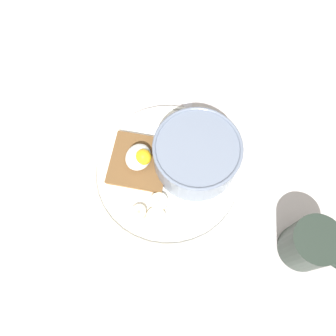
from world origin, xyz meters
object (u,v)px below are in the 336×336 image
banana_slice_left (159,202)px  banana_slice_back (139,212)px  toast_slice (139,162)px  coffee_mug (311,245)px  poached_egg (140,157)px  knife (186,79)px  banana_slice_front (156,217)px  oatmeal_bowl (196,155)px

banana_slice_left → banana_slice_back: banana_slice_back is taller
toast_slice → coffee_mug: bearing=-93.2°
toast_slice → poached_egg: poached_egg is taller
banana_slice_left → knife: bearing=14.5°
banana_slice_back → knife: size_ratio=0.23×
banana_slice_left → banana_slice_back: (-3.02, 2.14, 0.03)cm
coffee_mug → knife: (21.06, 30.34, -3.91)cm
coffee_mug → knife: bearing=55.2°
banana_slice_front → coffee_mug: size_ratio=0.42×
coffee_mug → knife: 37.14cm
oatmeal_bowl → toast_slice: 9.99cm
banana_slice_front → banana_slice_back: 2.89cm
oatmeal_bowl → coffee_mug: (-5.97, -21.61, -0.03)cm
poached_egg → knife: size_ratio=0.36×
banana_slice_left → coffee_mug: size_ratio=0.38×
banana_slice_front → toast_slice: bearing=42.7°
toast_slice → banana_slice_left: same height
banana_slice_back → coffee_mug: bearing=-76.5°
banana_slice_back → knife: (27.34, 4.14, -1.17)cm
poached_egg → banana_slice_back: 9.13cm
poached_egg → banana_slice_back: size_ratio=1.57×
toast_slice → oatmeal_bowl: bearing=-63.5°
banana_slice_back → oatmeal_bowl: bearing=-20.5°
banana_slice_back → poached_egg: bearing=25.5°
banana_slice_left → oatmeal_bowl: bearing=-14.8°
banana_slice_front → banana_slice_left: 2.61cm
oatmeal_bowl → poached_egg: 9.43cm
oatmeal_bowl → banana_slice_back: oatmeal_bowl is taller
banana_slice_left → knife: (24.32, 6.28, -1.14)cm
toast_slice → poached_egg: size_ratio=2.49×
poached_egg → banana_slice_back: poached_egg is taller
toast_slice → knife: bearing=0.3°
oatmeal_bowl → banana_slice_back: (-12.25, 4.59, -2.77)cm
banana_slice_left → toast_slice: bearing=51.3°
knife → oatmeal_bowl: bearing=-150.0°
banana_slice_back → knife: 27.68cm
banana_slice_front → knife: (26.83, 6.99, -1.12)cm
oatmeal_bowl → coffee_mug: bearing=-105.4°
knife → coffee_mug: bearing=-124.8°
poached_egg → banana_slice_front: (-7.47, -6.65, -2.38)cm
poached_egg → banana_slice_front: size_ratio=1.06×
oatmeal_bowl → banana_slice_front: size_ratio=3.18×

